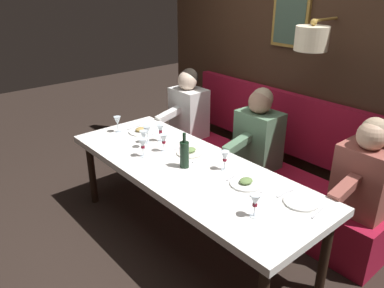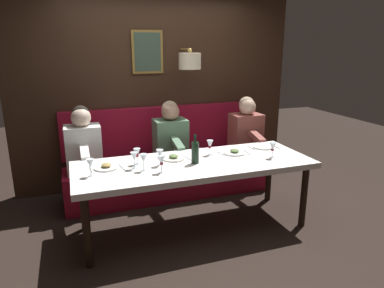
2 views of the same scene
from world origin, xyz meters
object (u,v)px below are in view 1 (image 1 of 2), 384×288
(wine_glass_6, at_px, (164,139))
(wine_bottle, at_px, (184,154))
(dining_table, at_px, (188,173))
(wine_glass_7, at_px, (143,144))
(diner_nearest, at_px, (365,171))
(diner_near, at_px, (259,131))
(wine_glass_4, at_px, (160,130))
(diner_middle, at_px, (188,105))
(wine_glass_1, at_px, (144,136))
(wine_glass_3, at_px, (255,201))
(wine_glass_2, at_px, (225,157))
(wine_glass_0, at_px, (147,131))
(wine_glass_5, at_px, (117,121))

(wine_glass_6, xyz_separation_m, wine_bottle, (-0.05, -0.35, 0.00))
(dining_table, relative_size, wine_glass_7, 14.80)
(diner_nearest, xyz_separation_m, wine_glass_6, (-0.86, 1.41, 0.04))
(wine_glass_6, height_order, wine_glass_7, same)
(diner_nearest, height_order, diner_near, same)
(diner_nearest, distance_m, wine_glass_4, 1.78)
(wine_glass_6, relative_size, wine_bottle, 0.55)
(diner_nearest, xyz_separation_m, wine_glass_7, (-1.06, 1.45, 0.04))
(diner_middle, relative_size, wine_glass_1, 4.82)
(wine_glass_4, bearing_deg, wine_glass_3, -100.91)
(wine_glass_1, height_order, wine_glass_4, same)
(wine_glass_4, bearing_deg, dining_table, -103.35)
(wine_glass_1, relative_size, wine_glass_2, 1.00)
(wine_glass_0, relative_size, wine_glass_1, 1.00)
(wine_glass_4, bearing_deg, wine_bottle, -106.80)
(dining_table, bearing_deg, wine_glass_7, 114.60)
(diner_near, relative_size, wine_bottle, 2.64)
(diner_nearest, height_order, wine_glass_5, diner_nearest)
(wine_glass_2, relative_size, wine_glass_4, 1.00)
(diner_middle, bearing_deg, wine_glass_1, -152.02)
(diner_near, height_order, diner_middle, same)
(wine_glass_1, bearing_deg, wine_glass_0, 40.58)
(dining_table, relative_size, wine_bottle, 8.09)
(wine_glass_4, xyz_separation_m, wine_glass_5, (-0.19, 0.46, 0.00))
(wine_glass_1, height_order, wine_glass_6, same)
(diner_nearest, xyz_separation_m, wine_glass_1, (-0.95, 1.60, 0.04))
(dining_table, bearing_deg, wine_glass_4, 76.65)
(dining_table, xyz_separation_m, wine_glass_2, (0.18, -0.24, 0.18))
(dining_table, bearing_deg, wine_glass_3, -99.23)
(wine_bottle, bearing_deg, wine_glass_0, 85.31)
(diner_near, bearing_deg, wine_glass_0, 144.56)
(dining_table, distance_m, wine_glass_2, 0.35)
(wine_glass_3, relative_size, wine_glass_4, 1.00)
(diner_near, distance_m, wine_glass_3, 1.31)
(dining_table, xyz_separation_m, wine_glass_4, (0.13, 0.56, 0.18))
(wine_glass_0, distance_m, wine_glass_5, 0.42)
(diner_nearest, xyz_separation_m, wine_glass_4, (-0.75, 1.62, 0.04))
(dining_table, xyz_separation_m, wine_glass_6, (0.02, 0.36, 0.18))
(wine_glass_3, distance_m, wine_glass_5, 1.86)
(diner_near, xyz_separation_m, wine_glass_4, (-0.75, 0.57, 0.04))
(wine_bottle, bearing_deg, wine_glass_1, 93.92)
(dining_table, distance_m, diner_near, 0.89)
(wine_glass_1, bearing_deg, wine_glass_2, -72.27)
(wine_glass_1, height_order, wine_glass_3, same)
(diner_near, distance_m, wine_glass_6, 0.94)
(wine_glass_3, relative_size, wine_glass_5, 1.00)
(wine_glass_3, bearing_deg, wine_glass_4, 79.09)
(wine_glass_2, bearing_deg, wine_glass_0, 100.83)
(wine_glass_6, distance_m, wine_glass_7, 0.20)
(wine_glass_6, bearing_deg, wine_glass_3, -97.37)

